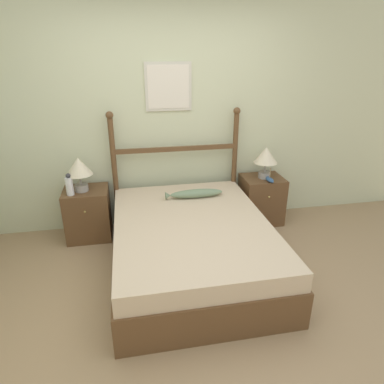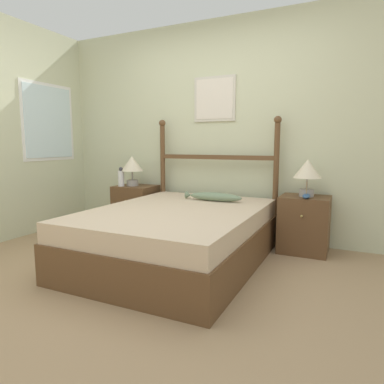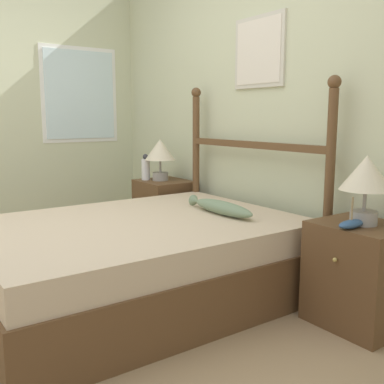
{
  "view_description": "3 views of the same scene",
  "coord_description": "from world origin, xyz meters",
  "px_view_note": "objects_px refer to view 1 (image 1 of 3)",
  "views": [
    {
      "loc": [
        -0.51,
        -2.21,
        2.03
      ],
      "look_at": [
        0.09,
        0.93,
        0.69
      ],
      "focal_mm": 32.0,
      "sensor_mm": 36.0,
      "label": 1
    },
    {
      "loc": [
        1.5,
        -2.17,
        1.12
      ],
      "look_at": [
        0.02,
        0.95,
        0.63
      ],
      "focal_mm": 32.0,
      "sensor_mm": 36.0,
      "label": 2
    },
    {
      "loc": [
        2.51,
        -0.69,
        1.17
      ],
      "look_at": [
        0.06,
        1.02,
        0.67
      ],
      "focal_mm": 42.0,
      "sensor_mm": 36.0,
      "label": 3
    }
  ],
  "objects_px": {
    "nightstand_left": "(88,213)",
    "nightstand_right": "(261,199)",
    "model_boat": "(270,179)",
    "bed": "(192,245)",
    "table_lamp_right": "(266,157)",
    "fish_pillow": "(195,194)",
    "bottle": "(69,185)",
    "table_lamp_left": "(79,168)"
  },
  "relations": [
    {
      "from": "nightstand_left",
      "to": "nightstand_right",
      "type": "height_order",
      "value": "same"
    },
    {
      "from": "model_boat",
      "to": "nightstand_right",
      "type": "bearing_deg",
      "value": 100.25
    },
    {
      "from": "bed",
      "to": "table_lamp_right",
      "type": "distance_m",
      "value": 1.46
    },
    {
      "from": "model_boat",
      "to": "fish_pillow",
      "type": "xyz_separation_m",
      "value": [
        -0.92,
        -0.14,
        -0.05
      ]
    },
    {
      "from": "table_lamp_right",
      "to": "bottle",
      "type": "relative_size",
      "value": 1.56
    },
    {
      "from": "nightstand_right",
      "to": "bottle",
      "type": "relative_size",
      "value": 2.41
    },
    {
      "from": "model_boat",
      "to": "table_lamp_right",
      "type": "bearing_deg",
      "value": 96.85
    },
    {
      "from": "nightstand_right",
      "to": "fish_pillow",
      "type": "height_order",
      "value": "fish_pillow"
    },
    {
      "from": "nightstand_right",
      "to": "bottle",
      "type": "bearing_deg",
      "value": -177.03
    },
    {
      "from": "bed",
      "to": "bottle",
      "type": "bearing_deg",
      "value": 148.71
    },
    {
      "from": "bed",
      "to": "model_boat",
      "type": "bearing_deg",
      "value": 33.12
    },
    {
      "from": "nightstand_left",
      "to": "nightstand_right",
      "type": "distance_m",
      "value": 2.09
    },
    {
      "from": "table_lamp_right",
      "to": "bottle",
      "type": "distance_m",
      "value": 2.24
    },
    {
      "from": "nightstand_left",
      "to": "model_boat",
      "type": "height_order",
      "value": "model_boat"
    },
    {
      "from": "bottle",
      "to": "table_lamp_left",
      "type": "bearing_deg",
      "value": 41.93
    },
    {
      "from": "nightstand_left",
      "to": "fish_pillow",
      "type": "bearing_deg",
      "value": -13.08
    },
    {
      "from": "bottle",
      "to": "table_lamp_right",
      "type": "bearing_deg",
      "value": 2.76
    },
    {
      "from": "nightstand_left",
      "to": "model_boat",
      "type": "xyz_separation_m",
      "value": [
        2.12,
        -0.14,
        0.32
      ]
    },
    {
      "from": "nightstand_right",
      "to": "bottle",
      "type": "distance_m",
      "value": 2.27
    },
    {
      "from": "bed",
      "to": "nightstand_left",
      "type": "height_order",
      "value": "nightstand_left"
    },
    {
      "from": "bed",
      "to": "nightstand_left",
      "type": "xyz_separation_m",
      "value": [
        -1.05,
        0.83,
        0.04
      ]
    },
    {
      "from": "model_boat",
      "to": "fish_pillow",
      "type": "height_order",
      "value": "model_boat"
    },
    {
      "from": "table_lamp_left",
      "to": "bottle",
      "type": "distance_m",
      "value": 0.21
    },
    {
      "from": "table_lamp_right",
      "to": "fish_pillow",
      "type": "xyz_separation_m",
      "value": [
        -0.91,
        -0.27,
        -0.29
      ]
    },
    {
      "from": "table_lamp_left",
      "to": "table_lamp_right",
      "type": "height_order",
      "value": "same"
    },
    {
      "from": "nightstand_right",
      "to": "model_boat",
      "type": "xyz_separation_m",
      "value": [
        0.02,
        -0.14,
        0.32
      ]
    },
    {
      "from": "nightstand_left",
      "to": "bottle",
      "type": "relative_size",
      "value": 2.41
    },
    {
      "from": "bed",
      "to": "model_boat",
      "type": "xyz_separation_m",
      "value": [
        1.07,
        0.7,
        0.35
      ]
    },
    {
      "from": "fish_pillow",
      "to": "bed",
      "type": "bearing_deg",
      "value": -104.64
    },
    {
      "from": "fish_pillow",
      "to": "table_lamp_right",
      "type": "bearing_deg",
      "value": 16.48
    },
    {
      "from": "nightstand_left",
      "to": "model_boat",
      "type": "relative_size",
      "value": 3.14
    },
    {
      "from": "table_lamp_right",
      "to": "model_boat",
      "type": "distance_m",
      "value": 0.27
    },
    {
      "from": "bed",
      "to": "nightstand_right",
      "type": "xyz_separation_m",
      "value": [
        1.05,
        0.83,
        0.04
      ]
    },
    {
      "from": "table_lamp_left",
      "to": "model_boat",
      "type": "bearing_deg",
      "value": -3.07
    },
    {
      "from": "bottle",
      "to": "fish_pillow",
      "type": "relative_size",
      "value": 0.38
    },
    {
      "from": "nightstand_right",
      "to": "model_boat",
      "type": "bearing_deg",
      "value": -79.75
    },
    {
      "from": "bottle",
      "to": "model_boat",
      "type": "relative_size",
      "value": 1.3
    },
    {
      "from": "table_lamp_right",
      "to": "bed",
      "type": "bearing_deg",
      "value": -141.92
    },
    {
      "from": "nightstand_right",
      "to": "table_lamp_left",
      "type": "bearing_deg",
      "value": -179.44
    },
    {
      "from": "nightstand_left",
      "to": "table_lamp_right",
      "type": "distance_m",
      "value": 2.17
    },
    {
      "from": "nightstand_left",
      "to": "model_boat",
      "type": "bearing_deg",
      "value": -3.67
    },
    {
      "from": "nightstand_right",
      "to": "nightstand_left",
      "type": "bearing_deg",
      "value": 180.0
    }
  ]
}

